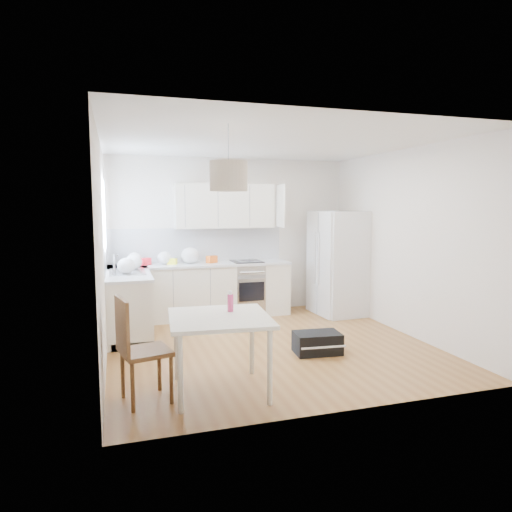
{
  "coord_description": "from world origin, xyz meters",
  "views": [
    {
      "loc": [
        -1.94,
        -5.7,
        1.89
      ],
      "look_at": [
        -0.06,
        0.4,
        1.18
      ],
      "focal_mm": 32.0,
      "sensor_mm": 36.0,
      "label": 1
    }
  ],
  "objects_px": {
    "refrigerator": "(339,263)",
    "dining_table": "(220,325)",
    "dining_chair": "(146,349)",
    "gym_bag": "(317,343)"
  },
  "relations": [
    {
      "from": "dining_table",
      "to": "gym_bag",
      "type": "relative_size",
      "value": 1.85
    },
    {
      "from": "dining_table",
      "to": "gym_bag",
      "type": "distance_m",
      "value": 1.76
    },
    {
      "from": "dining_table",
      "to": "dining_chair",
      "type": "height_order",
      "value": "dining_chair"
    },
    {
      "from": "refrigerator",
      "to": "dining_chair",
      "type": "height_order",
      "value": "refrigerator"
    },
    {
      "from": "refrigerator",
      "to": "dining_table",
      "type": "xyz_separation_m",
      "value": [
        -2.71,
        -2.68,
        -0.2
      ]
    },
    {
      "from": "refrigerator",
      "to": "dining_table",
      "type": "distance_m",
      "value": 3.81
    },
    {
      "from": "refrigerator",
      "to": "dining_chair",
      "type": "relative_size",
      "value": 1.74
    },
    {
      "from": "refrigerator",
      "to": "dining_table",
      "type": "relative_size",
      "value": 1.67
    },
    {
      "from": "dining_chair",
      "to": "gym_bag",
      "type": "xyz_separation_m",
      "value": [
        2.18,
        0.83,
        -0.38
      ]
    },
    {
      "from": "dining_chair",
      "to": "gym_bag",
      "type": "relative_size",
      "value": 1.78
    }
  ]
}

